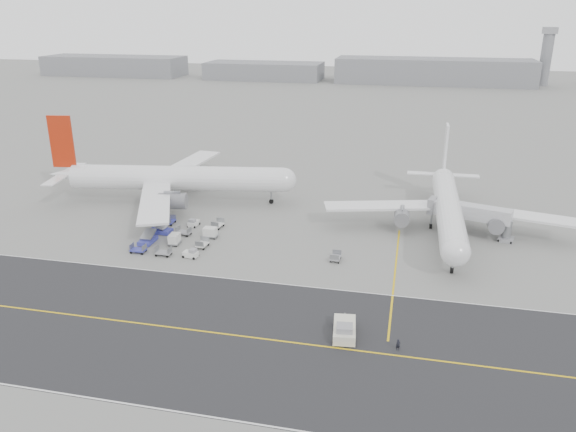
% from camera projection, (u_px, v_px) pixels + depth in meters
% --- Properties ---
extents(ground, '(700.00, 700.00, 0.00)m').
position_uv_depth(ground, '(211.00, 270.00, 93.29)').
color(ground, gray).
rests_on(ground, ground).
extents(taxiway, '(220.00, 59.00, 0.03)m').
position_uv_depth(taxiway, '(200.00, 331.00, 75.81)').
color(taxiway, '#29292C').
rests_on(taxiway, ground).
extents(horizon_buildings, '(520.00, 28.00, 28.00)m').
position_uv_depth(horizon_buildings, '(414.00, 83.00, 324.92)').
color(horizon_buildings, gray).
rests_on(horizon_buildings, ground).
extents(control_tower, '(7.00, 7.00, 31.25)m').
position_uv_depth(control_tower, '(546.00, 56.00, 309.46)').
color(control_tower, gray).
rests_on(control_tower, ground).
extents(airliner_a, '(55.38, 54.37, 19.21)m').
position_uv_depth(airliner_a, '(172.00, 178.00, 124.48)').
color(airliner_a, white).
rests_on(airliner_a, ground).
extents(airliner_b, '(48.34, 48.88, 16.86)m').
position_uv_depth(airliner_b, '(448.00, 207.00, 108.53)').
color(airliner_b, white).
rests_on(airliner_b, ground).
extents(pushback_tug, '(3.54, 8.03, 2.27)m').
position_uv_depth(pushback_tug, '(344.00, 330.00, 74.39)').
color(pushback_tug, beige).
rests_on(pushback_tug, ground).
extents(jet_bridge, '(16.40, 7.47, 6.15)m').
position_uv_depth(jet_bridge, '(471.00, 213.00, 106.78)').
color(jet_bridge, gray).
rests_on(jet_bridge, ground).
extents(gse_cluster, '(19.30, 23.29, 2.11)m').
position_uv_depth(gse_cluster, '(180.00, 240.00, 105.60)').
color(gse_cluster, gray).
rests_on(gse_cluster, ground).
extents(stray_dolly, '(1.72, 2.66, 1.59)m').
position_uv_depth(stray_dolly, '(335.00, 260.00, 96.95)').
color(stray_dolly, silver).
rests_on(stray_dolly, ground).
extents(ground_crew_a, '(0.65, 0.51, 1.58)m').
position_uv_depth(ground_crew_a, '(398.00, 345.00, 71.28)').
color(ground_crew_a, black).
rests_on(ground_crew_a, ground).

